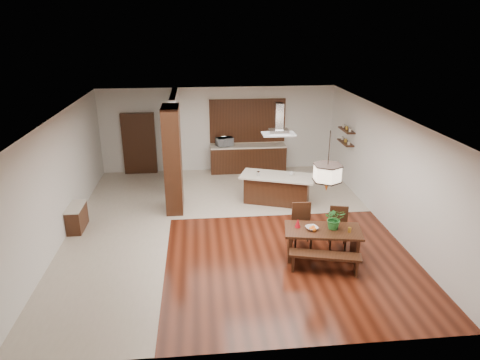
{
  "coord_description": "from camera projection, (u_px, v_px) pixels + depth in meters",
  "views": [
    {
      "loc": [
        -0.69,
        -9.9,
        4.95
      ],
      "look_at": [
        0.3,
        0.0,
        1.25
      ],
      "focal_mm": 32.0,
      "sensor_mm": 36.0,
      "label": 1
    }
  ],
  "objects": [
    {
      "name": "napkin_cone",
      "position": [
        298.0,
        223.0,
        9.4
      ],
      "size": [
        0.15,
        0.15,
        0.2
      ],
      "primitive_type": "cone",
      "rotation": [
        0.0,
        0.0,
        -0.18
      ],
      "color": "#AB0C16",
      "rests_on": "dining_table"
    },
    {
      "name": "shelf_upper",
      "position": [
        347.0,
        130.0,
        13.18
      ],
      "size": [
        0.26,
        0.9,
        0.04
      ],
      "primitive_type": "cube",
      "color": "black",
      "rests_on": "room_shell"
    },
    {
      "name": "microwave",
      "position": [
        224.0,
        142.0,
        14.55
      ],
      "size": [
        0.63,
        0.53,
        0.3
      ],
      "primitive_type": "imported",
      "rotation": [
        0.0,
        0.0,
        0.34
      ],
      "color": "#B7B9BE",
      "rests_on": "rear_counter"
    },
    {
      "name": "rear_counter",
      "position": [
        248.0,
        158.0,
        14.87
      ],
      "size": [
        2.6,
        0.62,
        0.95
      ],
      "color": "black",
      "rests_on": "ground"
    },
    {
      "name": "gold_ornament",
      "position": [
        350.0,
        230.0,
        9.19
      ],
      "size": [
        0.08,
        0.08,
        0.1
      ],
      "primitive_type": "cylinder",
      "rotation": [
        0.0,
        0.0,
        0.11
      ],
      "color": "gold",
      "rests_on": "dining_table"
    },
    {
      "name": "hallway_doorway",
      "position": [
        139.0,
        144.0,
        14.51
      ],
      "size": [
        1.1,
        0.2,
        2.1
      ],
      "primitive_type": "cube",
      "color": "black",
      "rests_on": "ground"
    },
    {
      "name": "partition_stub",
      "position": [
        176.0,
        140.0,
        13.47
      ],
      "size": [
        0.18,
        2.4,
        2.9
      ],
      "primitive_type": "cube",
      "color": "silver",
      "rests_on": "ground"
    },
    {
      "name": "soffit_band",
      "position": [
        227.0,
        115.0,
        10.02
      ],
      "size": [
        8.0,
        9.0,
        0.02
      ],
      "primitive_type": "cube",
      "color": "#432610",
      "rests_on": "room_shell"
    },
    {
      "name": "kitchen_window",
      "position": [
        247.0,
        121.0,
        14.67
      ],
      "size": [
        2.6,
        0.08,
        1.5
      ],
      "primitive_type": "cube",
      "color": "brown",
      "rests_on": "room_shell"
    },
    {
      "name": "island_cup",
      "position": [
        291.0,
        174.0,
        12.09
      ],
      "size": [
        0.15,
        0.15,
        0.1
      ],
      "primitive_type": "imported",
      "rotation": [
        0.0,
        0.0,
        -0.17
      ],
      "color": "silver",
      "rests_on": "kitchen_island"
    },
    {
      "name": "shelf_lower",
      "position": [
        345.0,
        143.0,
        13.32
      ],
      "size": [
        0.26,
        0.9,
        0.04
      ],
      "primitive_type": "cube",
      "color": "black",
      "rests_on": "room_shell"
    },
    {
      "name": "dining_chair_right",
      "position": [
        338.0,
        228.0,
        9.84
      ],
      "size": [
        0.51,
        0.51,
        0.95
      ],
      "primitive_type": null,
      "rotation": [
        0.0,
        0.0,
        -0.25
      ],
      "color": "black",
      "rests_on": "ground"
    },
    {
      "name": "hallway_console",
      "position": [
        77.0,
        218.0,
        10.75
      ],
      "size": [
        0.37,
        0.88,
        0.63
      ],
      "primitive_type": "cube",
      "color": "black",
      "rests_on": "ground"
    },
    {
      "name": "room_shell",
      "position": [
        228.0,
        149.0,
        10.31
      ],
      "size": [
        9.0,
        9.04,
        2.92
      ],
      "color": "#39140A",
      "rests_on": "ground"
    },
    {
      "name": "fruit_bowl",
      "position": [
        312.0,
        228.0,
        9.32
      ],
      "size": [
        0.32,
        0.32,
        0.06
      ],
      "primitive_type": "imported",
      "rotation": [
        0.0,
        0.0,
        0.29
      ],
      "color": "beige",
      "rests_on": "dining_table"
    },
    {
      "name": "tile_kitchen",
      "position": [
        262.0,
        188.0,
        13.47
      ],
      "size": [
        5.5,
        4.0,
        0.01
      ],
      "primitive_type": "cube",
      "color": "beige",
      "rests_on": "ground"
    },
    {
      "name": "tile_hallway",
      "position": [
        120.0,
        230.0,
        10.77
      ],
      "size": [
        2.5,
        9.0,
        0.01
      ],
      "primitive_type": "cube",
      "color": "beige",
      "rests_on": "ground"
    },
    {
      "name": "range_hood",
      "position": [
        279.0,
        119.0,
        11.57
      ],
      "size": [
        0.9,
        0.55,
        0.87
      ],
      "primitive_type": null,
      "color": "silver",
      "rests_on": "room_shell"
    },
    {
      "name": "kitchen_island",
      "position": [
        277.0,
        189.0,
        12.28
      ],
      "size": [
        2.25,
        1.55,
        0.86
      ],
      "rotation": [
        0.0,
        0.0,
        -0.35
      ],
      "color": "black",
      "rests_on": "ground"
    },
    {
      "name": "foliage_plant",
      "position": [
        335.0,
        218.0,
        9.28
      ],
      "size": [
        0.5,
        0.45,
        0.49
      ],
      "primitive_type": "imported",
      "rotation": [
        0.0,
        0.0,
        -0.18
      ],
      "color": "#25712A",
      "rests_on": "dining_table"
    },
    {
      "name": "partition_pier",
      "position": [
        173.0,
        160.0,
        11.51
      ],
      "size": [
        0.45,
        1.0,
        2.9
      ],
      "primitive_type": "cube",
      "color": "black",
      "rests_on": "ground"
    },
    {
      "name": "dining_chair_left",
      "position": [
        302.0,
        226.0,
        9.89
      ],
      "size": [
        0.46,
        0.46,
        1.01
      ],
      "primitive_type": null,
      "rotation": [
        0.0,
        0.0,
        -0.04
      ],
      "color": "black",
      "rests_on": "ground"
    },
    {
      "name": "dining_bench",
      "position": [
        324.0,
        263.0,
        8.94
      ],
      "size": [
        1.52,
        0.7,
        0.42
      ],
      "primitive_type": null,
      "rotation": [
        0.0,
        0.0,
        -0.26
      ],
      "color": "black",
      "rests_on": "ground"
    },
    {
      "name": "pendant_lantern",
      "position": [
        328.0,
        162.0,
        8.78
      ],
      "size": [
        0.64,
        0.64,
        1.31
      ],
      "primitive_type": null,
      "color": "beige",
      "rests_on": "room_shell"
    },
    {
      "name": "dining_table",
      "position": [
        323.0,
        237.0,
        9.39
      ],
      "size": [
        1.77,
        1.11,
        0.69
      ],
      "rotation": [
        0.0,
        0.0,
        -0.18
      ],
      "color": "black",
      "rests_on": "ground"
    }
  ]
}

